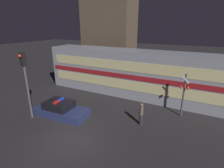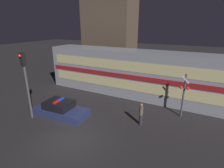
{
  "view_description": "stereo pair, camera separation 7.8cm",
  "coord_description": "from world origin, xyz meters",
  "px_view_note": "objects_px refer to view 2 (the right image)",
  "views": [
    {
      "loc": [
        6.57,
        -7.03,
        6.82
      ],
      "look_at": [
        0.03,
        5.51,
        2.03
      ],
      "focal_mm": 28.0,
      "sensor_mm": 36.0,
      "label": 1
    },
    {
      "loc": [
        6.64,
        -6.99,
        6.82
      ],
      "look_at": [
        0.03,
        5.51,
        2.03
      ],
      "focal_mm": 28.0,
      "sensor_mm": 36.0,
      "label": 2
    }
  ],
  "objects_px": {
    "police_car": "(61,109)",
    "crossing_signal_near": "(184,94)",
    "traffic_light_corner": "(26,78)",
    "pedestrian": "(141,114)",
    "train": "(155,76)"
  },
  "relations": [
    {
      "from": "police_car",
      "to": "crossing_signal_near",
      "type": "relative_size",
      "value": 1.29
    },
    {
      "from": "police_car",
      "to": "traffic_light_corner",
      "type": "bearing_deg",
      "value": -145.01
    },
    {
      "from": "train",
      "to": "pedestrian",
      "type": "xyz_separation_m",
      "value": [
        0.5,
        -5.18,
        -1.41
      ]
    },
    {
      "from": "crossing_signal_near",
      "to": "police_car",
      "type": "bearing_deg",
      "value": -153.64
    },
    {
      "from": "police_car",
      "to": "crossing_signal_near",
      "type": "distance_m",
      "value": 9.6
    },
    {
      "from": "police_car",
      "to": "traffic_light_corner",
      "type": "xyz_separation_m",
      "value": [
        -1.71,
        -1.37,
        2.75
      ]
    },
    {
      "from": "train",
      "to": "traffic_light_corner",
      "type": "height_order",
      "value": "traffic_light_corner"
    },
    {
      "from": "train",
      "to": "police_car",
      "type": "height_order",
      "value": "train"
    },
    {
      "from": "police_car",
      "to": "crossing_signal_near",
      "type": "height_order",
      "value": "crossing_signal_near"
    },
    {
      "from": "train",
      "to": "police_car",
      "type": "xyz_separation_m",
      "value": [
        -5.59,
        -6.76,
        -1.79
      ]
    },
    {
      "from": "pedestrian",
      "to": "traffic_light_corner",
      "type": "distance_m",
      "value": 8.67
    },
    {
      "from": "crossing_signal_near",
      "to": "traffic_light_corner",
      "type": "xyz_separation_m",
      "value": [
        -10.21,
        -5.58,
        1.3
      ]
    },
    {
      "from": "police_car",
      "to": "traffic_light_corner",
      "type": "relative_size",
      "value": 0.89
    },
    {
      "from": "pedestrian",
      "to": "crossing_signal_near",
      "type": "height_order",
      "value": "crossing_signal_near"
    },
    {
      "from": "police_car",
      "to": "pedestrian",
      "type": "height_order",
      "value": "pedestrian"
    }
  ]
}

